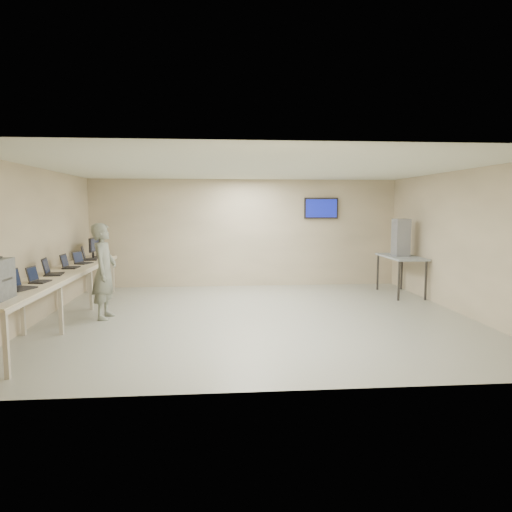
{
  "coord_description": "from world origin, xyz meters",
  "views": [
    {
      "loc": [
        -0.73,
        -8.45,
        2.09
      ],
      "look_at": [
        0.0,
        0.2,
        1.15
      ],
      "focal_mm": 32.0,
      "sensor_mm": 36.0,
      "label": 1
    }
  ],
  "objects": [
    {
      "name": "room",
      "position": [
        0.03,
        0.06,
        1.41
      ],
      "size": [
        8.01,
        7.01,
        2.81
      ],
      "color": "#9D9E91",
      "rests_on": "ground"
    },
    {
      "name": "workbench",
      "position": [
        -3.59,
        0.0,
        0.83
      ],
      "size": [
        0.76,
        6.0,
        0.9
      ],
      "color": "beige",
      "rests_on": "ground"
    },
    {
      "name": "laptop_0",
      "position": [
        -3.63,
        -1.7,
        0.98
      ],
      "size": [
        0.43,
        0.45,
        0.3
      ],
      "rotation": [
        0.0,
        0.0,
        -0.34
      ],
      "color": "black",
      "rests_on": "workbench"
    },
    {
      "name": "laptop_1",
      "position": [
        -3.59,
        -1.07,
        0.97
      ],
      "size": [
        0.3,
        0.35,
        0.25
      ],
      "rotation": [
        0.0,
        0.0,
        -0.1
      ],
      "color": "black",
      "rests_on": "workbench"
    },
    {
      "name": "laptop_2",
      "position": [
        -3.66,
        -0.27,
        0.98
      ],
      "size": [
        0.36,
        0.41,
        0.3
      ],
      "rotation": [
        0.0,
        0.0,
        0.13
      ],
      "color": "black",
      "rests_on": "workbench"
    },
    {
      "name": "laptop_3",
      "position": [
        -3.64,
        0.62,
        0.97
      ],
      "size": [
        0.3,
        0.36,
        0.27
      ],
      "rotation": [
        0.0,
        0.0,
        -0.03
      ],
      "color": "black",
      "rests_on": "workbench"
    },
    {
      "name": "laptop_4",
      "position": [
        -3.59,
        1.31,
        0.97
      ],
      "size": [
        0.37,
        0.39,
        0.26
      ],
      "rotation": [
        0.0,
        0.0,
        -0.34
      ],
      "color": "black",
      "rests_on": "workbench"
    },
    {
      "name": "laptop_5",
      "position": [
        -3.66,
        2.0,
        0.98
      ],
      "size": [
        0.41,
        0.45,
        0.31
      ],
      "rotation": [
        0.0,
        0.0,
        0.21
      ],
      "color": "black",
      "rests_on": "workbench"
    },
    {
      "name": "monitor_near",
      "position": [
        -3.6,
        2.29,
        1.19
      ],
      "size": [
        0.22,
        0.49,
        0.48
      ],
      "color": "black",
      "rests_on": "workbench"
    },
    {
      "name": "monitor_far",
      "position": [
        -3.6,
        2.66,
        1.18
      ],
      "size": [
        0.21,
        0.46,
        0.46
      ],
      "color": "black",
      "rests_on": "workbench"
    },
    {
      "name": "soldier",
      "position": [
        -2.85,
        0.17,
        0.89
      ],
      "size": [
        0.47,
        0.68,
        1.79
      ],
      "primitive_type": "imported",
      "rotation": [
        0.0,
        0.0,
        1.51
      ],
      "color": "#57604A",
      "rests_on": "ground"
    },
    {
      "name": "side_table",
      "position": [
        3.6,
        1.95,
        0.86
      ],
      "size": [
        0.72,
        1.55,
        0.93
      ],
      "color": "#8D959B",
      "rests_on": "ground"
    },
    {
      "name": "storage_bins",
      "position": [
        3.58,
        1.95,
        1.37
      ],
      "size": [
        0.33,
        0.37,
        0.88
      ],
      "color": "#8F929B",
      "rests_on": "side_table"
    }
  ]
}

